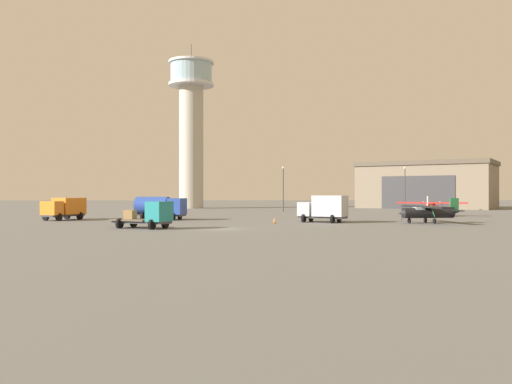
{
  "coord_description": "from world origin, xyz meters",
  "views": [
    {
      "loc": [
        0.8,
        -51.97,
        3.54
      ],
      "look_at": [
        4.62,
        18.11,
        3.65
      ],
      "focal_mm": 36.9,
      "sensor_mm": 36.0,
      "label": 1
    }
  ],
  "objects_px": {
    "airplane_red": "(431,207)",
    "light_post_east": "(405,185)",
    "truck_fuel_tanker_blue": "(160,207)",
    "truck_box_silver": "(324,208)",
    "airplane_black": "(429,211)",
    "control_tower": "(191,119)",
    "light_post_west": "(283,185)",
    "traffic_cone_near_left": "(274,220)",
    "truck_flatbed_teal": "(150,215)",
    "truck_box_orange": "(65,208)"
  },
  "relations": [
    {
      "from": "light_post_west",
      "to": "traffic_cone_near_left",
      "type": "distance_m",
      "value": 38.08
    },
    {
      "from": "control_tower",
      "to": "light_post_east",
      "type": "relative_size",
      "value": 4.39
    },
    {
      "from": "light_post_west",
      "to": "truck_box_orange",
      "type": "bearing_deg",
      "value": -137.7
    },
    {
      "from": "light_post_west",
      "to": "truck_fuel_tanker_blue",
      "type": "bearing_deg",
      "value": -123.69
    },
    {
      "from": "airplane_red",
      "to": "light_post_west",
      "type": "relative_size",
      "value": 1.15
    },
    {
      "from": "control_tower",
      "to": "airplane_black",
      "type": "distance_m",
      "value": 71.72
    },
    {
      "from": "control_tower",
      "to": "truck_flatbed_teal",
      "type": "xyz_separation_m",
      "value": [
        0.64,
        -69.01,
        -19.2
      ]
    },
    {
      "from": "control_tower",
      "to": "truck_fuel_tanker_blue",
      "type": "distance_m",
      "value": 55.23
    },
    {
      "from": "truck_box_silver",
      "to": "traffic_cone_near_left",
      "type": "relative_size",
      "value": 9.05
    },
    {
      "from": "traffic_cone_near_left",
      "to": "light_post_west",
      "type": "bearing_deg",
      "value": 82.36
    },
    {
      "from": "airplane_black",
      "to": "traffic_cone_near_left",
      "type": "xyz_separation_m",
      "value": [
        -18.02,
        1.03,
        -1.04
      ]
    },
    {
      "from": "control_tower",
      "to": "airplane_red",
      "type": "xyz_separation_m",
      "value": [
        39.44,
        -42.7,
        -19.06
      ]
    },
    {
      "from": "truck_box_orange",
      "to": "light_post_east",
      "type": "xyz_separation_m",
      "value": [
        55.75,
        30.81,
        3.52
      ]
    },
    {
      "from": "airplane_black",
      "to": "truck_fuel_tanker_blue",
      "type": "relative_size",
      "value": 1.43
    },
    {
      "from": "airplane_red",
      "to": "light_post_east",
      "type": "bearing_deg",
      "value": 20.08
    },
    {
      "from": "truck_flatbed_teal",
      "to": "traffic_cone_near_left",
      "type": "height_order",
      "value": "truck_flatbed_teal"
    },
    {
      "from": "airplane_black",
      "to": "truck_flatbed_teal",
      "type": "distance_m",
      "value": 32.1
    },
    {
      "from": "truck_fuel_tanker_blue",
      "to": "light_post_east",
      "type": "relative_size",
      "value": 0.81
    },
    {
      "from": "truck_box_orange",
      "to": "light_post_west",
      "type": "bearing_deg",
      "value": 159.82
    },
    {
      "from": "truck_flatbed_teal",
      "to": "light_post_west",
      "type": "height_order",
      "value": "light_post_west"
    },
    {
      "from": "control_tower",
      "to": "traffic_cone_near_left",
      "type": "relative_size",
      "value": 56.31
    },
    {
      "from": "truck_fuel_tanker_blue",
      "to": "truck_box_silver",
      "type": "bearing_deg",
      "value": -2.86
    },
    {
      "from": "airplane_red",
      "to": "traffic_cone_near_left",
      "type": "distance_m",
      "value": 31.14
    },
    {
      "from": "truck_box_silver",
      "to": "truck_box_orange",
      "type": "relative_size",
      "value": 0.99
    },
    {
      "from": "control_tower",
      "to": "airplane_black",
      "type": "relative_size",
      "value": 3.8
    },
    {
      "from": "airplane_red",
      "to": "truck_fuel_tanker_blue",
      "type": "height_order",
      "value": "airplane_red"
    },
    {
      "from": "light_post_west",
      "to": "truck_box_silver",
      "type": "bearing_deg",
      "value": -88.27
    },
    {
      "from": "truck_box_silver",
      "to": "light_post_east",
      "type": "height_order",
      "value": "light_post_east"
    },
    {
      "from": "control_tower",
      "to": "light_post_west",
      "type": "bearing_deg",
      "value": -50.58
    },
    {
      "from": "truck_flatbed_teal",
      "to": "light_post_east",
      "type": "height_order",
      "value": "light_post_east"
    },
    {
      "from": "airplane_red",
      "to": "light_post_east",
      "type": "height_order",
      "value": "light_post_east"
    },
    {
      "from": "truck_box_silver",
      "to": "light_post_west",
      "type": "bearing_deg",
      "value": -56.37
    },
    {
      "from": "airplane_black",
      "to": "light_post_west",
      "type": "xyz_separation_m",
      "value": [
        -13.0,
        38.48,
        3.72
      ]
    },
    {
      "from": "airplane_black",
      "to": "light_post_east",
      "type": "height_order",
      "value": "light_post_east"
    },
    {
      "from": "truck_fuel_tanker_blue",
      "to": "light_post_west",
      "type": "distance_m",
      "value": 35.06
    },
    {
      "from": "airplane_black",
      "to": "traffic_cone_near_left",
      "type": "bearing_deg",
      "value": -9.74
    },
    {
      "from": "airplane_red",
      "to": "truck_fuel_tanker_blue",
      "type": "xyz_separation_m",
      "value": [
        -39.98,
        -9.23,
        0.28
      ]
    },
    {
      "from": "light_post_east",
      "to": "traffic_cone_near_left",
      "type": "distance_m",
      "value": 49.2
    },
    {
      "from": "truck_flatbed_teal",
      "to": "truck_box_silver",
      "type": "height_order",
      "value": "truck_box_silver"
    },
    {
      "from": "truck_box_silver",
      "to": "light_post_west",
      "type": "height_order",
      "value": "light_post_west"
    },
    {
      "from": "light_post_west",
      "to": "light_post_east",
      "type": "relative_size",
      "value": 0.99
    },
    {
      "from": "truck_box_silver",
      "to": "truck_box_orange",
      "type": "distance_m",
      "value": 33.64
    },
    {
      "from": "truck_fuel_tanker_blue",
      "to": "light_post_west",
      "type": "xyz_separation_m",
      "value": [
        19.36,
        29.04,
        3.37
      ]
    },
    {
      "from": "airplane_red",
      "to": "light_post_east",
      "type": "distance_m",
      "value": 22.34
    },
    {
      "from": "truck_flatbed_teal",
      "to": "truck_fuel_tanker_blue",
      "type": "xyz_separation_m",
      "value": [
        -1.18,
        17.08,
        0.42
      ]
    },
    {
      "from": "truck_box_silver",
      "to": "truck_box_orange",
      "type": "xyz_separation_m",
      "value": [
        -32.81,
        7.4,
        -0.13
      ]
    },
    {
      "from": "truck_fuel_tanker_blue",
      "to": "truck_box_orange",
      "type": "height_order",
      "value": "truck_fuel_tanker_blue"
    },
    {
      "from": "airplane_black",
      "to": "truck_box_silver",
      "type": "bearing_deg",
      "value": -17.03
    },
    {
      "from": "truck_box_silver",
      "to": "airplane_black",
      "type": "bearing_deg",
      "value": -158.65
    },
    {
      "from": "truck_flatbed_teal",
      "to": "light_post_west",
      "type": "relative_size",
      "value": 0.76
    }
  ]
}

